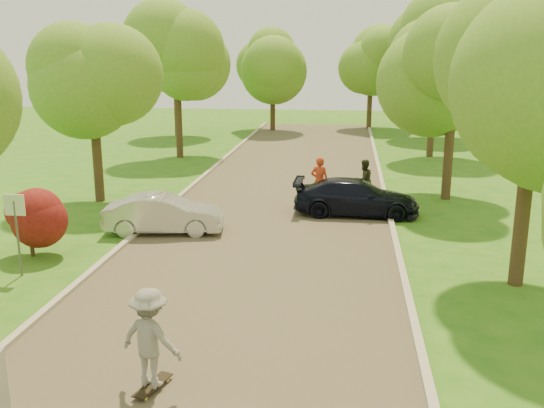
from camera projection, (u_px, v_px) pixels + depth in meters
The scene contains 20 objects.
ground at pixel (203, 367), 11.21m from camera, with size 100.00×100.00×0.00m, color #2B6818.
road at pixel (264, 238), 18.90m from camera, with size 8.00×60.00×0.01m, color #4C4438.
curb_left at pixel (139, 232), 19.38m from camera, with size 0.18×60.00×0.12m, color #B2AD9E.
curb_right at pixel (395, 241), 18.39m from camera, with size 0.18×60.00×0.12m, color #B2AD9E.
street_sign at pixel (16, 218), 15.38m from camera, with size 0.55×0.06×2.17m.
red_shrub at pixel (29, 219), 17.00m from camera, with size 1.70×1.70×1.95m.
tree_l_midb at pixel (97, 81), 22.45m from camera, with size 4.30×4.20×6.62m.
tree_l_far at pixel (180, 55), 31.79m from camera, with size 4.92×4.80×7.79m.
tree_r_midb at pixel (460, 73), 22.66m from camera, with size 4.51×4.40×7.01m.
tree_r_far at pixel (441, 47), 31.96m from camera, with size 5.33×5.20×8.34m.
tree_bg_a at pixel (178, 56), 39.81m from camera, with size 5.12×5.00×7.72m.
tree_bg_b at pixel (439, 53), 39.60m from camera, with size 5.12×5.00×7.95m.
tree_bg_c at pixel (276, 60), 43.00m from camera, with size 4.92×4.80×7.33m.
tree_bg_d at pixel (375, 56), 43.99m from camera, with size 5.12×5.00×7.72m.
silver_sedan at pixel (164, 214), 19.32m from camera, with size 1.31×3.75×1.24m, color #B3B2B8.
dark_sedan at pixel (356, 197), 21.44m from camera, with size 1.79×4.40×1.28m, color black.
longboard at pixel (153, 385), 10.42m from camera, with size 0.50×0.93×0.11m.
skateboarder at pixel (150, 338), 10.20m from camera, with size 1.13×0.65×1.76m, color gray.
person_striped at pixel (319, 181), 22.67m from camera, with size 0.68×0.44×1.86m, color red.
person_olive at pixel (364, 180), 23.53m from camera, with size 0.78×0.61×1.60m, color #2D311D.
Camera 1 is at (2.54, -9.87, 5.70)m, focal length 40.00 mm.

